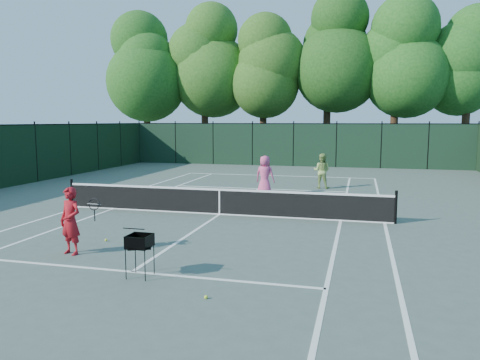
% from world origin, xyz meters
% --- Properties ---
extents(ground, '(90.00, 90.00, 0.00)m').
position_xyz_m(ground, '(0.00, 0.00, 0.00)').
color(ground, '#47564D').
rests_on(ground, ground).
extents(sideline_doubles_left, '(0.10, 23.77, 0.01)m').
position_xyz_m(sideline_doubles_left, '(-5.49, 0.00, 0.00)').
color(sideline_doubles_left, white).
rests_on(sideline_doubles_left, ground).
extents(sideline_doubles_right, '(0.10, 23.77, 0.01)m').
position_xyz_m(sideline_doubles_right, '(5.49, 0.00, 0.00)').
color(sideline_doubles_right, white).
rests_on(sideline_doubles_right, ground).
extents(sideline_singles_left, '(0.10, 23.77, 0.01)m').
position_xyz_m(sideline_singles_left, '(-4.12, 0.00, 0.00)').
color(sideline_singles_left, white).
rests_on(sideline_singles_left, ground).
extents(sideline_singles_right, '(0.10, 23.77, 0.01)m').
position_xyz_m(sideline_singles_right, '(4.12, 0.00, 0.00)').
color(sideline_singles_right, white).
rests_on(sideline_singles_right, ground).
extents(baseline_far, '(10.97, 0.10, 0.01)m').
position_xyz_m(baseline_far, '(0.00, 11.88, 0.00)').
color(baseline_far, white).
rests_on(baseline_far, ground).
extents(service_line_near, '(8.23, 0.10, 0.01)m').
position_xyz_m(service_line_near, '(0.00, -6.40, 0.00)').
color(service_line_near, white).
rests_on(service_line_near, ground).
extents(service_line_far, '(8.23, 0.10, 0.01)m').
position_xyz_m(service_line_far, '(0.00, 6.40, 0.00)').
color(service_line_far, white).
rests_on(service_line_far, ground).
extents(center_service_line, '(0.10, 12.80, 0.01)m').
position_xyz_m(center_service_line, '(0.00, 0.00, 0.00)').
color(center_service_line, white).
rests_on(center_service_line, ground).
extents(tennis_net, '(11.69, 0.09, 1.06)m').
position_xyz_m(tennis_net, '(0.00, 0.00, 0.48)').
color(tennis_net, black).
rests_on(tennis_net, ground).
extents(fence_far, '(24.00, 0.05, 3.00)m').
position_xyz_m(fence_far, '(0.00, 18.00, 1.50)').
color(fence_far, black).
rests_on(fence_far, ground).
extents(tree_0, '(6.40, 6.40, 13.14)m').
position_xyz_m(tree_0, '(-13.00, 21.50, 8.16)').
color(tree_0, black).
rests_on(tree_0, ground).
extents(tree_1, '(6.80, 6.80, 13.98)m').
position_xyz_m(tree_1, '(-8.00, 22.00, 8.69)').
color(tree_1, black).
rests_on(tree_1, ground).
extents(tree_2, '(6.00, 6.00, 12.40)m').
position_xyz_m(tree_2, '(-3.00, 21.80, 7.73)').
color(tree_2, black).
rests_on(tree_2, ground).
extents(tree_3, '(7.00, 7.00, 14.45)m').
position_xyz_m(tree_3, '(2.00, 22.30, 9.01)').
color(tree_3, black).
rests_on(tree_3, ground).
extents(tree_4, '(6.20, 6.20, 12.97)m').
position_xyz_m(tree_4, '(7.00, 21.60, 8.14)').
color(tree_4, black).
rests_on(tree_4, ground).
extents(tree_5, '(5.80, 5.80, 12.23)m').
position_xyz_m(tree_5, '(12.00, 22.10, 7.71)').
color(tree_5, black).
rests_on(tree_5, ground).
extents(coach, '(1.01, 0.54, 1.65)m').
position_xyz_m(coach, '(-2.07, -5.53, 0.83)').
color(coach, '#A5121B').
rests_on(coach, ground).
extents(player_pink, '(0.93, 0.69, 1.73)m').
position_xyz_m(player_pink, '(0.65, 4.64, 0.86)').
color(player_pink, '#D34A7F').
rests_on(player_pink, ground).
extents(player_green, '(0.91, 0.77, 1.68)m').
position_xyz_m(player_green, '(2.89, 7.35, 0.84)').
color(player_green, '#8EAE57').
rests_on(player_green, ground).
extents(ball_hopper, '(0.62, 0.62, 0.90)m').
position_xyz_m(ball_hopper, '(0.31, -6.65, 0.75)').
color(ball_hopper, black).
rests_on(ball_hopper, ground).
extents(loose_ball_near_cart, '(0.07, 0.07, 0.07)m').
position_xyz_m(loose_ball_near_cart, '(2.03, -7.46, 0.03)').
color(loose_ball_near_cart, '#C4EA2F').
rests_on(loose_ball_near_cart, ground).
extents(loose_ball_midcourt, '(0.07, 0.07, 0.07)m').
position_xyz_m(loose_ball_midcourt, '(-1.91, -4.23, 0.03)').
color(loose_ball_midcourt, '#EEF431').
rests_on(loose_ball_midcourt, ground).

